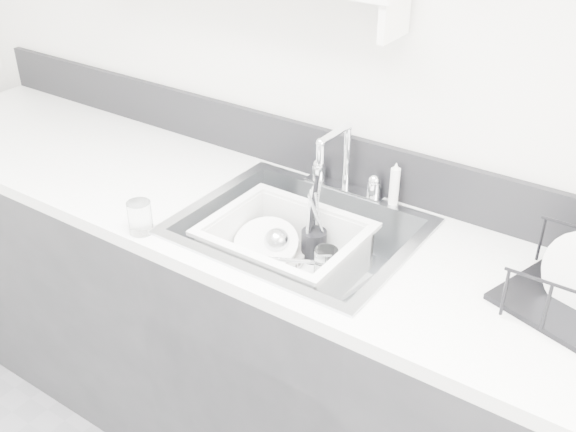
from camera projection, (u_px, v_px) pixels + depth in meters
The scene contains 12 objects.
counter_run at pixel (297, 353), 2.09m from camera, with size 3.20×0.62×0.92m.
backsplash at pixel (353, 162), 2.03m from camera, with size 3.20×0.02×0.16m, color black.
sink at pixel (298, 254), 1.90m from camera, with size 0.64×0.52×0.20m, color silver, non-canonical shape.
faucet at pixel (344, 174), 2.00m from camera, with size 0.26×0.18×0.23m.
side_sprayer at pixel (395, 184), 1.92m from camera, with size 0.03×0.03×0.14m, color white.
wash_tub at pixel (285, 252), 1.91m from camera, with size 0.42×0.35×0.16m, color white, non-canonical shape.
plate_stack at pixel (269, 252), 1.98m from camera, with size 0.23×0.23×0.09m.
utensil_cup at pixel (314, 242), 1.97m from camera, with size 0.07×0.07×0.25m.
ladle at pixel (281, 260), 1.91m from camera, with size 0.29×0.10×0.08m, color silver, non-canonical shape.
tumbler_in_tub at pixel (326, 264), 1.89m from camera, with size 0.07×0.07×0.10m, color white.
tumbler_counter at pixel (140, 217), 1.81m from camera, with size 0.07×0.07×0.09m, color white.
bowl_small at pixel (304, 289), 1.84m from camera, with size 0.10×0.10×0.03m, color white.
Camera 1 is at (0.87, -0.13, 1.89)m, focal length 42.00 mm.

